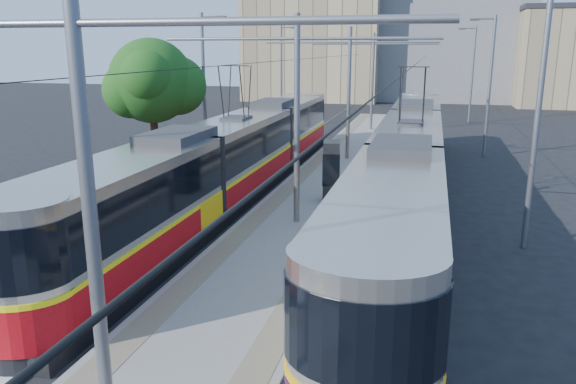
# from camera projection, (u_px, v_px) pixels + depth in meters

# --- Properties ---
(ground) EXTENTS (160.00, 160.00, 0.00)m
(ground) POSITION_uv_depth(u_px,v_px,m) (212.00, 340.00, 12.31)
(ground) COLOR black
(ground) RESTS_ON ground
(platform) EXTENTS (4.00, 50.00, 0.30)m
(platform) POSITION_uv_depth(u_px,v_px,m) (338.00, 172.00, 28.22)
(platform) COLOR gray
(platform) RESTS_ON ground
(tactile_strip_left) EXTENTS (0.70, 50.00, 0.01)m
(tactile_strip_left) POSITION_uv_depth(u_px,v_px,m) (310.00, 168.00, 28.53)
(tactile_strip_left) COLOR gray
(tactile_strip_left) RESTS_ON platform
(tactile_strip_right) EXTENTS (0.70, 50.00, 0.01)m
(tactile_strip_right) POSITION_uv_depth(u_px,v_px,m) (367.00, 171.00, 27.84)
(tactile_strip_right) COLOR gray
(tactile_strip_right) RESTS_ON platform
(rails) EXTENTS (8.71, 70.00, 0.03)m
(rails) POSITION_uv_depth(u_px,v_px,m) (338.00, 175.00, 28.26)
(rails) COLOR gray
(rails) RESTS_ON ground
(tram_left) EXTENTS (2.43, 28.90, 5.50)m
(tram_left) POSITION_uv_depth(u_px,v_px,m) (237.00, 156.00, 24.05)
(tram_left) COLOR black
(tram_left) RESTS_ON ground
(tram_right) EXTENTS (2.43, 32.17, 5.50)m
(tram_right) POSITION_uv_depth(u_px,v_px,m) (409.00, 159.00, 22.65)
(tram_right) COLOR black
(tram_right) RESTS_ON ground
(catenary) EXTENTS (9.20, 70.00, 7.00)m
(catenary) POSITION_uv_depth(u_px,v_px,m) (330.00, 88.00, 24.46)
(catenary) COLOR slate
(catenary) RESTS_ON platform
(street_lamps) EXTENTS (15.18, 38.22, 8.00)m
(street_lamps) POSITION_uv_depth(u_px,v_px,m) (352.00, 86.00, 30.97)
(street_lamps) COLOR slate
(street_lamps) RESTS_ON ground
(shelter) EXTENTS (0.84, 1.18, 2.39)m
(shelter) POSITION_uv_depth(u_px,v_px,m) (331.00, 170.00, 22.06)
(shelter) COLOR black
(shelter) RESTS_ON platform
(tree) EXTENTS (4.62, 4.27, 6.71)m
(tree) POSITION_uv_depth(u_px,v_px,m) (158.00, 82.00, 28.04)
(tree) COLOR #382314
(tree) RESTS_ON ground
(building_left) EXTENTS (16.32, 12.24, 14.13)m
(building_left) POSITION_uv_depth(u_px,v_px,m) (316.00, 41.00, 69.25)
(building_left) COLOR tan
(building_left) RESTS_ON ground
(building_centre) EXTENTS (18.36, 14.28, 16.03)m
(building_centre) POSITION_uv_depth(u_px,v_px,m) (450.00, 33.00, 68.93)
(building_centre) COLOR slate
(building_centre) RESTS_ON ground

